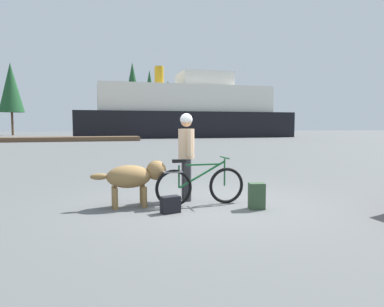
{
  "coord_description": "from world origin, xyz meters",
  "views": [
    {
      "loc": [
        -2.07,
        -6.23,
        1.5
      ],
      "look_at": [
        -0.16,
        0.54,
        0.93
      ],
      "focal_mm": 32.62,
      "sensor_mm": 36.0,
      "label": 1
    }
  ],
  "objects": [
    {
      "name": "pine_tree_center",
      "position": [
        4.2,
        51.35,
        6.84
      ],
      "size": [
        3.85,
        3.85,
        11.6
      ],
      "color": "#4C331E",
      "rests_on": "ground_plane"
    },
    {
      "name": "pine_tree_far_right",
      "position": [
        7.12,
        52.34,
        6.38
      ],
      "size": [
        3.07,
        3.07,
        10.65
      ],
      "color": "#4C331E",
      "rests_on": "ground_plane"
    },
    {
      "name": "backpack",
      "position": [
        0.72,
        -0.62,
        0.23
      ],
      "size": [
        0.32,
        0.26,
        0.47
      ],
      "primitive_type": "cube",
      "rotation": [
        0.0,
        0.0,
        -0.23
      ],
      "color": "#334C33",
      "rests_on": "ground_plane"
    },
    {
      "name": "pine_tree_far_left",
      "position": [
        -13.65,
        51.07,
        7.04
      ],
      "size": [
        3.54,
        3.54,
        10.68
      ],
      "color": "#4C331E",
      "rests_on": "ground_plane"
    },
    {
      "name": "pine_tree_mid_back",
      "position": [
        11.5,
        58.25,
        6.22
      ],
      "size": [
        3.68,
        3.68,
        9.78
      ],
      "color": "#4C331E",
      "rests_on": "ground_plane"
    },
    {
      "name": "dock_pier",
      "position": [
        -6.4,
        28.58,
        0.2
      ],
      "size": [
        17.27,
        2.89,
        0.4
      ],
      "primitive_type": "cube",
      "color": "brown",
      "rests_on": "ground_plane"
    },
    {
      "name": "person_cyclist",
      "position": [
        -0.3,
        0.45,
        1.05
      ],
      "size": [
        0.32,
        0.53,
        1.73
      ],
      "color": "#333338",
      "rests_on": "ground_plane"
    },
    {
      "name": "bicycle",
      "position": [
        -0.17,
        -0.06,
        0.38
      ],
      "size": [
        1.73,
        0.44,
        0.9
      ],
      "color": "black",
      "rests_on": "ground_plane"
    },
    {
      "name": "ground_plane",
      "position": [
        0.0,
        0.0,
        0.0
      ],
      "size": [
        160.0,
        160.0,
        0.0
      ],
      "primitive_type": "plane",
      "color": "#595B5B"
    },
    {
      "name": "ferry_boat",
      "position": [
        9.14,
        36.69,
        3.05
      ],
      "size": [
        26.37,
        8.64,
        8.7
      ],
      "color": "black",
      "rests_on": "ground_plane"
    },
    {
      "name": "dog",
      "position": [
        -1.37,
        0.15,
        0.56
      ],
      "size": [
        1.37,
        0.49,
        0.85
      ],
      "color": "olive",
      "rests_on": "ground_plane"
    },
    {
      "name": "handbag_pannier",
      "position": [
        -0.83,
        -0.48,
        0.14
      ],
      "size": [
        0.35,
        0.25,
        0.29
      ],
      "primitive_type": "cube",
      "rotation": [
        0.0,
        0.0,
        0.22
      ],
      "color": "black",
      "rests_on": "ground_plane"
    }
  ]
}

